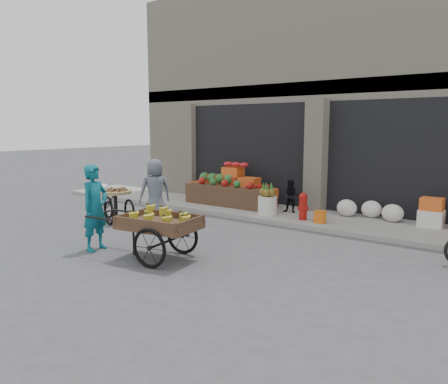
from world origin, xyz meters
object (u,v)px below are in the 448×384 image
Objects in this scene: vendor_grey at (155,191)px; seated_person at (291,196)px; pineapple_bin at (267,205)px; banana_cart at (157,220)px; vendor_woman at (95,208)px; fire_hydrant at (303,205)px; tricycle_cart at (115,201)px; orange_bucket at (320,217)px.

seated_person is at bearing 167.07° from vendor_grey.
pineapple_bin is 0.75m from seated_person.
vendor_woman is (-1.45, -0.31, 0.13)m from banana_cart.
pineapple_bin is 0.56× the size of seated_person.
seated_person is at bearing -26.11° from vendor_woman.
pineapple_bin is 0.31× the size of vendor_grey.
tricycle_cart is (-4.11, -2.72, 0.06)m from fire_hydrant.
pineapple_bin is at bearing 177.40° from fire_hydrant.
vendor_grey is at bearing -141.31° from seated_person.
orange_bucket is 4.28m from vendor_grey.
vendor_grey reaches higher than orange_bucket.
banana_cart is 3.22m from vendor_grey.
orange_bucket is (0.50, -0.05, -0.23)m from fire_hydrant.
tricycle_cart is at bearing 33.02° from vendor_woman.
seated_person is 5.59m from vendor_woman.
tricycle_cart is (-1.82, 1.98, -0.32)m from vendor_woman.
fire_hydrant is 2.22× the size of orange_bucket.
seated_person is at bearing 80.53° from banana_cart.
orange_bucket is at bearing 64.95° from banana_cart.
vendor_grey is at bearing -133.12° from pineapple_bin.
orange_bucket is 0.12× the size of banana_cart.
fire_hydrant is 0.76× the size of seated_person.
fire_hydrant is (1.10, -0.05, 0.13)m from pineapple_bin.
fire_hydrant reaches higher than orange_bucket.
pineapple_bin reaches higher than orange_bucket.
vendor_woman is at bearing -116.03° from fire_hydrant.
vendor_grey reaches higher than pineapple_bin.
vendor_grey reaches higher than seated_person.
vendor_grey reaches higher than banana_cart.
orange_bucket is at bearing -40.26° from seated_person.
banana_cart is 1.78× the size of tricycle_cart.
fire_hydrant is 0.42× the size of vendor_grey.
orange_bucket is at bearing -3.58° from pineapple_bin.
vendor_grey reaches higher than tricycle_cart.
vendor_grey is (-2.33, 2.22, 0.09)m from banana_cart.
pineapple_bin is at bearing -133.69° from seated_person.
fire_hydrant is at bearing 51.16° from tricycle_cart.
banana_cart is at bearing -100.85° from fire_hydrant.
fire_hydrant is at bearing -52.88° from seated_person.
banana_cart reaches higher than tricycle_cart.
seated_person is at bearing 56.31° from pineapple_bin.
vendor_grey is at bearing -145.69° from fire_hydrant.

